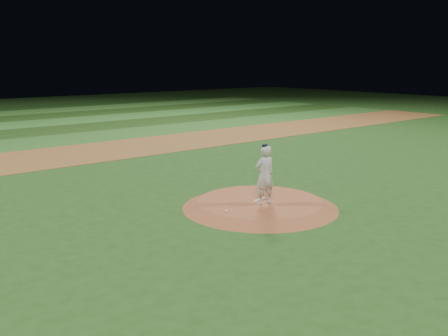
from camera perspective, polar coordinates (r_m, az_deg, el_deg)
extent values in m
plane|color=#234F19|center=(17.78, 4.12, -4.51)|extent=(120.00, 120.00, 0.00)
cube|color=brown|center=(29.26, -15.16, 1.72)|extent=(70.00, 6.00, 0.02)
cube|color=#306A26|center=(34.29, -19.01, 2.96)|extent=(70.00, 5.00, 0.02)
cube|color=#204516|center=(38.97, -21.64, 3.80)|extent=(70.00, 5.00, 0.02)
cube|color=#367C2D|center=(43.72, -23.71, 4.45)|extent=(70.00, 5.00, 0.02)
cone|color=#A35832|center=(17.75, 4.13, -4.13)|extent=(5.50, 5.50, 0.25)
cube|color=silver|center=(17.80, 4.15, -3.61)|extent=(0.62, 0.25, 0.03)
ellipsoid|color=white|center=(16.37, 0.25, -4.93)|extent=(0.12, 0.12, 0.06)
imported|color=silver|center=(17.06, 4.67, -0.81)|extent=(0.81, 0.60, 2.05)
ellipsoid|color=black|center=(16.87, 4.73, 2.52)|extent=(0.22, 0.22, 0.15)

